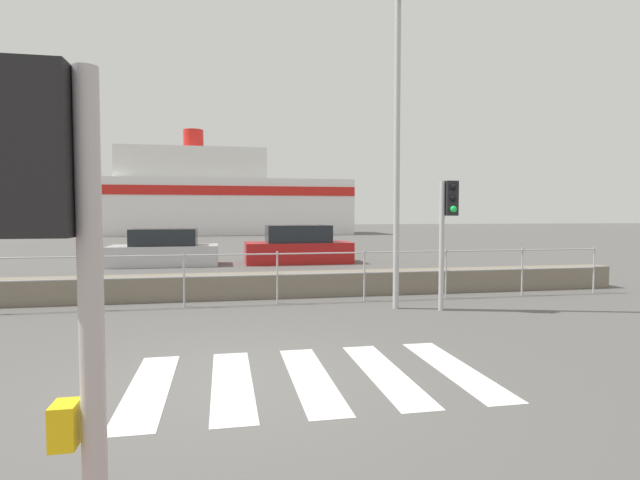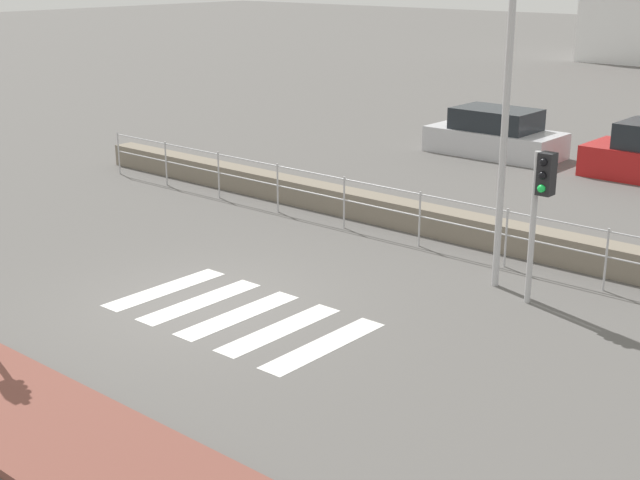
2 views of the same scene
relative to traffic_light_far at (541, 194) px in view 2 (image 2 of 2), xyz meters
The scene contains 7 objects.
ground_plane 5.76m from the traffic_light_far, 139.93° to the right, with size 160.00×160.00×0.00m, color #565451.
crosswalk 5.19m from the traffic_light_far, 133.63° to the right, with size 4.05×2.40×0.01m.
seawall 4.99m from the traffic_light_far, 151.83° to the left, with size 19.15×0.55×0.56m.
harbor_fence 4.53m from the traffic_light_far, 161.96° to the left, with size 17.27×0.04×1.12m.
traffic_light_far is the anchor object (origin of this frame).
streetlamp 2.18m from the traffic_light_far, 167.85° to the left, with size 0.32×1.01×6.24m.
parked_car_silver 11.92m from the traffic_light_far, 123.04° to the left, with size 3.85×1.80×1.35m.
Camera 2 is at (10.41, -9.19, 5.44)m, focal length 50.00 mm.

